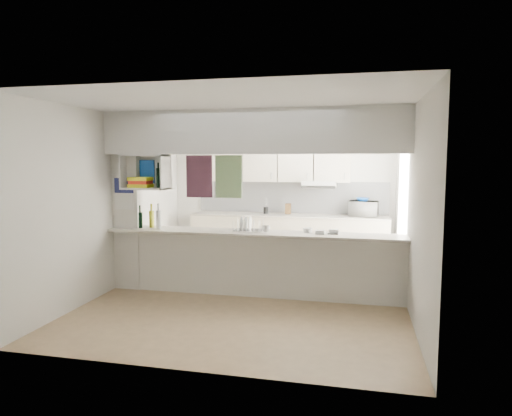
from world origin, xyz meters
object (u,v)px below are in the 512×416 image
(bowl, at_px, (363,200))
(wine_bottles, at_px, (150,219))
(microwave, at_px, (364,209))
(dish_rack, at_px, (248,225))

(bowl, height_order, wine_bottles, wine_bottles)
(microwave, bearing_deg, wine_bottles, 43.25)
(bowl, relative_size, dish_rack, 0.59)
(bowl, height_order, dish_rack, bowl)
(bowl, bearing_deg, dish_rack, -127.63)
(microwave, distance_m, bowl, 0.17)
(dish_rack, distance_m, wine_bottles, 1.48)
(bowl, bearing_deg, microwave, 51.39)
(dish_rack, height_order, wine_bottles, wine_bottles)
(dish_rack, xyz_separation_m, wine_bottles, (-1.48, -0.05, 0.05))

